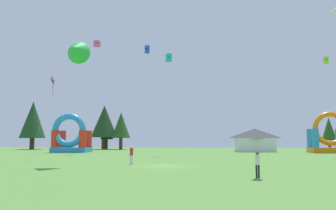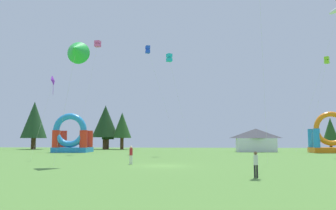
{
  "view_description": "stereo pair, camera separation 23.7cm",
  "coord_description": "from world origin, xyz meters",
  "px_view_note": "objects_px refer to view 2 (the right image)",
  "views": [
    {
      "loc": [
        2.34,
        -30.15,
        2.31
      ],
      "look_at": [
        0.0,
        8.54,
        6.02
      ],
      "focal_mm": 37.59,
      "sensor_mm": 36.0,
      "label": 1
    },
    {
      "loc": [
        2.58,
        -30.13,
        2.31
      ],
      "look_at": [
        0.0,
        8.54,
        6.02
      ],
      "focal_mm": 37.59,
      "sensor_mm": 36.0,
      "label": 2
    }
  ],
  "objects_px": {
    "kite_purple_diamond": "(54,81)",
    "inflatable_yellow_castle": "(330,138)",
    "kite_lime_box": "(327,60)",
    "kite_blue_box": "(148,50)",
    "person_left_edge": "(256,162)",
    "kite_cyan_box": "(169,58)",
    "kite_pink_box": "(98,44)",
    "kite_green_delta": "(76,50)",
    "inflatable_orange_dome": "(72,138)",
    "person_far_side": "(131,153)",
    "festival_tent": "(256,140)"
  },
  "relations": [
    {
      "from": "kite_purple_diamond",
      "to": "kite_green_delta",
      "type": "xyz_separation_m",
      "value": [
        5.4,
        -8.5,
        1.33
      ]
    },
    {
      "from": "kite_lime_box",
      "to": "kite_green_delta",
      "type": "relative_size",
      "value": 1.17
    },
    {
      "from": "kite_purple_diamond",
      "to": "inflatable_yellow_castle",
      "type": "height_order",
      "value": "kite_purple_diamond"
    },
    {
      "from": "kite_pink_box",
      "to": "kite_green_delta",
      "type": "height_order",
      "value": "kite_pink_box"
    },
    {
      "from": "kite_green_delta",
      "to": "person_far_side",
      "type": "bearing_deg",
      "value": 22.48
    },
    {
      "from": "inflatable_yellow_castle",
      "to": "festival_tent",
      "type": "relative_size",
      "value": 1.01
    },
    {
      "from": "kite_blue_box",
      "to": "kite_lime_box",
      "type": "bearing_deg",
      "value": -19.09
    },
    {
      "from": "festival_tent",
      "to": "kite_purple_diamond",
      "type": "bearing_deg",
      "value": -137.91
    },
    {
      "from": "kite_purple_diamond",
      "to": "person_far_side",
      "type": "xyz_separation_m",
      "value": [
        10.04,
        -6.58,
        -7.76
      ]
    },
    {
      "from": "inflatable_orange_dome",
      "to": "inflatable_yellow_castle",
      "type": "height_order",
      "value": "inflatable_yellow_castle"
    },
    {
      "from": "kite_pink_box",
      "to": "festival_tent",
      "type": "relative_size",
      "value": 2.73
    },
    {
      "from": "kite_pink_box",
      "to": "kite_blue_box",
      "type": "bearing_deg",
      "value": 3.3
    },
    {
      "from": "kite_blue_box",
      "to": "inflatable_orange_dome",
      "type": "xyz_separation_m",
      "value": [
        -13.29,
        3.2,
        -14.24
      ]
    },
    {
      "from": "kite_cyan_box",
      "to": "kite_purple_diamond",
      "type": "xyz_separation_m",
      "value": [
        -12.39,
        -11.21,
        -5.11
      ]
    },
    {
      "from": "kite_lime_box",
      "to": "kite_pink_box",
      "type": "bearing_deg",
      "value": 166.16
    },
    {
      "from": "kite_pink_box",
      "to": "kite_cyan_box",
      "type": "bearing_deg",
      "value": -23.46
    },
    {
      "from": "person_left_edge",
      "to": "festival_tent",
      "type": "bearing_deg",
      "value": 62.5
    },
    {
      "from": "person_left_edge",
      "to": "festival_tent",
      "type": "height_order",
      "value": "festival_tent"
    },
    {
      "from": "person_far_side",
      "to": "festival_tent",
      "type": "bearing_deg",
      "value": -109.75
    },
    {
      "from": "inflatable_orange_dome",
      "to": "festival_tent",
      "type": "height_order",
      "value": "inflatable_orange_dome"
    },
    {
      "from": "kite_cyan_box",
      "to": "person_far_side",
      "type": "xyz_separation_m",
      "value": [
        -2.35,
        -17.79,
        -12.87
      ]
    },
    {
      "from": "kite_lime_box",
      "to": "person_left_edge",
      "type": "relative_size",
      "value": 8.42
    },
    {
      "from": "inflatable_yellow_castle",
      "to": "festival_tent",
      "type": "height_order",
      "value": "inflatable_yellow_castle"
    },
    {
      "from": "inflatable_orange_dome",
      "to": "kite_blue_box",
      "type": "bearing_deg",
      "value": -13.53
    },
    {
      "from": "kite_cyan_box",
      "to": "kite_pink_box",
      "type": "xyz_separation_m",
      "value": [
        -11.94,
        5.18,
        3.67
      ]
    },
    {
      "from": "kite_green_delta",
      "to": "festival_tent",
      "type": "bearing_deg",
      "value": 56.84
    },
    {
      "from": "kite_blue_box",
      "to": "kite_lime_box",
      "type": "distance_m",
      "value": 26.47
    },
    {
      "from": "festival_tent",
      "to": "kite_green_delta",
      "type": "bearing_deg",
      "value": -123.16
    },
    {
      "from": "kite_blue_box",
      "to": "person_left_edge",
      "type": "distance_m",
      "value": 38.75
    },
    {
      "from": "kite_green_delta",
      "to": "inflatable_orange_dome",
      "type": "relative_size",
      "value": 1.7
    },
    {
      "from": "kite_blue_box",
      "to": "person_far_side",
      "type": "bearing_deg",
      "value": -86.39
    },
    {
      "from": "kite_lime_box",
      "to": "kite_purple_diamond",
      "type": "relative_size",
      "value": 1.41
    },
    {
      "from": "kite_pink_box",
      "to": "kite_purple_diamond",
      "type": "bearing_deg",
      "value": -91.58
    },
    {
      "from": "kite_pink_box",
      "to": "kite_green_delta",
      "type": "distance_m",
      "value": 26.45
    },
    {
      "from": "kite_lime_box",
      "to": "kite_green_delta",
      "type": "bearing_deg",
      "value": -148.92
    },
    {
      "from": "kite_pink_box",
      "to": "person_far_side",
      "type": "distance_m",
      "value": 29.89
    },
    {
      "from": "inflatable_orange_dome",
      "to": "inflatable_yellow_castle",
      "type": "relative_size",
      "value": 0.98
    },
    {
      "from": "kite_cyan_box",
      "to": "person_far_side",
      "type": "relative_size",
      "value": 8.7
    },
    {
      "from": "kite_pink_box",
      "to": "inflatable_orange_dome",
      "type": "relative_size",
      "value": 2.76
    },
    {
      "from": "kite_lime_box",
      "to": "kite_pink_box",
      "type": "height_order",
      "value": "kite_pink_box"
    },
    {
      "from": "kite_cyan_box",
      "to": "inflatable_orange_dome",
      "type": "relative_size",
      "value": 2.21
    },
    {
      "from": "kite_blue_box",
      "to": "kite_purple_diamond",
      "type": "distance_m",
      "value": 20.47
    },
    {
      "from": "kite_lime_box",
      "to": "kite_purple_diamond",
      "type": "xyz_separation_m",
      "value": [
        -33.28,
        -8.31,
        -3.77
      ]
    },
    {
      "from": "kite_cyan_box",
      "to": "kite_green_delta",
      "type": "xyz_separation_m",
      "value": [
        -7.0,
        -19.71,
        -3.78
      ]
    },
    {
      "from": "kite_purple_diamond",
      "to": "person_left_edge",
      "type": "bearing_deg",
      "value": -41.22
    },
    {
      "from": "kite_lime_box",
      "to": "inflatable_yellow_castle",
      "type": "relative_size",
      "value": 1.95
    },
    {
      "from": "kite_pink_box",
      "to": "person_left_edge",
      "type": "height_order",
      "value": "kite_pink_box"
    },
    {
      "from": "kite_green_delta",
      "to": "festival_tent",
      "type": "height_order",
      "value": "kite_green_delta"
    },
    {
      "from": "kite_cyan_box",
      "to": "kite_pink_box",
      "type": "distance_m",
      "value": 13.53
    },
    {
      "from": "kite_blue_box",
      "to": "kite_lime_box",
      "type": "height_order",
      "value": "kite_blue_box"
    }
  ]
}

